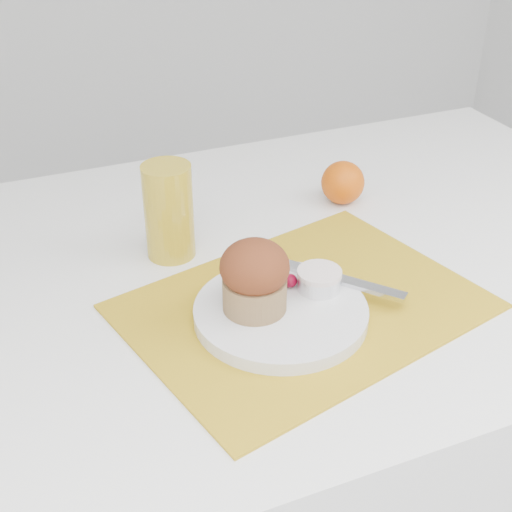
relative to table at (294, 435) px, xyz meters
name	(u,v)px	position (x,y,z in m)	size (l,w,h in m)	color
table	(294,435)	(0.00, 0.00, 0.00)	(1.20, 0.80, 0.75)	white
placemat	(303,306)	(-0.06, -0.13, 0.38)	(0.44, 0.32, 0.00)	#BD941A
plate	(281,313)	(-0.10, -0.14, 0.39)	(0.22, 0.22, 0.02)	silver
ramekin	(319,281)	(-0.04, -0.13, 0.41)	(0.06, 0.06, 0.02)	silver
cream	(320,273)	(-0.04, -0.13, 0.42)	(0.06, 0.06, 0.01)	silver
raspberry_near	(271,273)	(-0.08, -0.08, 0.41)	(0.02, 0.02, 0.02)	#56020B
raspberry_far	(290,281)	(-0.07, -0.11, 0.41)	(0.02, 0.02, 0.02)	#5A0216
butter_knife	(324,275)	(-0.02, -0.10, 0.40)	(0.22, 0.02, 0.01)	#B7B9C0
orange	(343,183)	(0.13, 0.11, 0.41)	(0.07, 0.07, 0.07)	#DA5807
juice_glass	(169,211)	(-0.18, 0.06, 0.44)	(0.07, 0.07, 0.14)	gold
muffin	(255,276)	(-0.13, -0.13, 0.44)	(0.08, 0.08, 0.09)	olive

